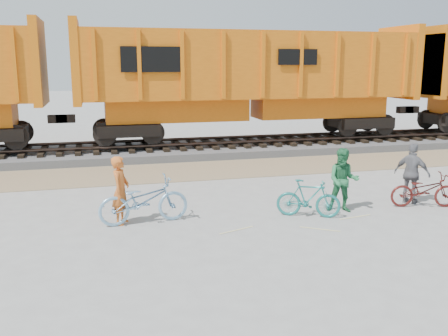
{
  "coord_description": "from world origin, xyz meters",
  "views": [
    {
      "loc": [
        -3.91,
        -10.84,
        3.6
      ],
      "look_at": [
        -0.69,
        1.5,
        0.92
      ],
      "focal_mm": 40.0,
      "sensor_mm": 36.0,
      "label": 1
    }
  ],
  "objects_px": {
    "hopper_car_center": "(250,78)",
    "person_man": "(343,180)",
    "bicycle_maroon": "(424,190)",
    "person_solo": "(121,190)",
    "person_woman": "(412,174)",
    "bicycle_blue": "(144,200)",
    "bicycle_teal": "(308,198)"
  },
  "relations": [
    {
      "from": "bicycle_teal",
      "to": "bicycle_maroon",
      "type": "height_order",
      "value": "bicycle_teal"
    },
    {
      "from": "bicycle_maroon",
      "to": "person_solo",
      "type": "height_order",
      "value": "person_solo"
    },
    {
      "from": "person_man",
      "to": "person_solo",
      "type": "bearing_deg",
      "value": -158.07
    },
    {
      "from": "bicycle_teal",
      "to": "person_solo",
      "type": "bearing_deg",
      "value": 108.24
    },
    {
      "from": "bicycle_maroon",
      "to": "person_woman",
      "type": "distance_m",
      "value": 0.54
    },
    {
      "from": "bicycle_blue",
      "to": "person_solo",
      "type": "bearing_deg",
      "value": 72.9
    },
    {
      "from": "bicycle_teal",
      "to": "person_solo",
      "type": "distance_m",
      "value": 4.39
    },
    {
      "from": "bicycle_maroon",
      "to": "person_solo",
      "type": "distance_m",
      "value": 7.56
    },
    {
      "from": "hopper_car_center",
      "to": "person_man",
      "type": "distance_m",
      "value": 9.35
    },
    {
      "from": "hopper_car_center",
      "to": "bicycle_teal",
      "type": "bearing_deg",
      "value": -98.99
    },
    {
      "from": "hopper_car_center",
      "to": "bicycle_blue",
      "type": "relative_size",
      "value": 6.82
    },
    {
      "from": "person_man",
      "to": "person_woman",
      "type": "bearing_deg",
      "value": 32.96
    },
    {
      "from": "person_woman",
      "to": "bicycle_maroon",
      "type": "bearing_deg",
      "value": 158.66
    },
    {
      "from": "bicycle_blue",
      "to": "hopper_car_center",
      "type": "bearing_deg",
      "value": -36.98
    },
    {
      "from": "bicycle_maroon",
      "to": "person_solo",
      "type": "relative_size",
      "value": 1.07
    },
    {
      "from": "bicycle_teal",
      "to": "person_man",
      "type": "height_order",
      "value": "person_man"
    },
    {
      "from": "bicycle_blue",
      "to": "bicycle_teal",
      "type": "height_order",
      "value": "bicycle_blue"
    },
    {
      "from": "hopper_car_center",
      "to": "bicycle_blue",
      "type": "bearing_deg",
      "value": -121.19
    },
    {
      "from": "bicycle_blue",
      "to": "person_man",
      "type": "height_order",
      "value": "person_man"
    },
    {
      "from": "hopper_car_center",
      "to": "person_man",
      "type": "xyz_separation_m",
      "value": [
        -0.47,
        -9.08,
        -2.21
      ]
    },
    {
      "from": "hopper_car_center",
      "to": "person_solo",
      "type": "xyz_separation_m",
      "value": [
        -5.81,
        -8.66,
        -2.22
      ]
    },
    {
      "from": "bicycle_maroon",
      "to": "person_man",
      "type": "height_order",
      "value": "person_man"
    },
    {
      "from": "bicycle_maroon",
      "to": "person_woman",
      "type": "bearing_deg",
      "value": 29.32
    },
    {
      "from": "bicycle_teal",
      "to": "person_man",
      "type": "distance_m",
      "value": 1.07
    },
    {
      "from": "bicycle_blue",
      "to": "person_man",
      "type": "distance_m",
      "value": 4.85
    },
    {
      "from": "hopper_car_center",
      "to": "person_solo",
      "type": "bearing_deg",
      "value": -123.83
    },
    {
      "from": "bicycle_maroon",
      "to": "person_woman",
      "type": "height_order",
      "value": "person_woman"
    },
    {
      "from": "bicycle_blue",
      "to": "person_woman",
      "type": "bearing_deg",
      "value": -96.37
    },
    {
      "from": "bicycle_blue",
      "to": "person_solo",
      "type": "height_order",
      "value": "person_solo"
    },
    {
      "from": "bicycle_maroon",
      "to": "person_woman",
      "type": "relative_size",
      "value": 1.06
    },
    {
      "from": "bicycle_teal",
      "to": "bicycle_maroon",
      "type": "xyz_separation_m",
      "value": [
        3.2,
        0.04,
        -0.01
      ]
    },
    {
      "from": "bicycle_blue",
      "to": "person_man",
      "type": "relative_size",
      "value": 1.3
    }
  ]
}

